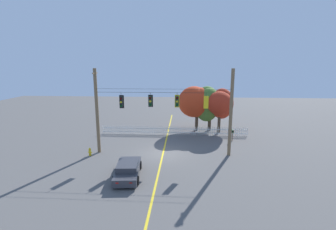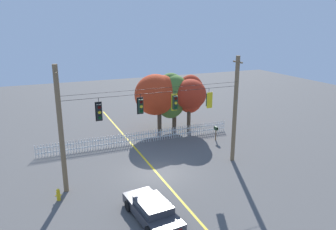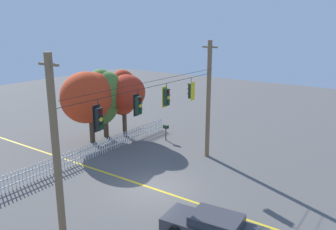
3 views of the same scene
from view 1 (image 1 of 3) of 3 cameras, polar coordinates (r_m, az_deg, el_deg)
name	(u,v)px [view 1 (image 1 of 3)]	position (r m, az deg, el deg)	size (l,w,h in m)	color
ground	(163,153)	(24.07, -1.15, -8.78)	(80.00, 80.00, 0.00)	#565451
lane_centerline_stripe	(163,153)	(24.07, -1.15, -8.77)	(0.16, 36.00, 0.01)	gold
signal_support_span	(163,112)	(22.96, -1.19, 0.76)	(12.68, 1.10, 8.00)	brown
traffic_signal_westbound_side	(121,102)	(23.45, -10.60, 2.97)	(0.43, 0.38, 1.51)	black
traffic_signal_northbound_secondary	(150,101)	(22.92, -4.03, 3.20)	(0.43, 0.38, 1.36)	black
traffic_signal_northbound_primary	(177,101)	(22.72, 2.08, 3.16)	(0.43, 0.38, 1.37)	black
traffic_signal_southbound_primary	(206,102)	(22.79, 8.67, 2.94)	(0.43, 0.38, 1.40)	black
white_picket_fence	(174,131)	(29.87, 1.36, -3.59)	(17.27, 0.06, 1.05)	silver
autumn_maple_near_fence	(196,101)	(31.60, 6.43, 3.13)	(4.39, 3.69, 5.61)	#473828
autumn_maple_mid	(208,103)	(31.73, 9.05, 2.78)	(3.32, 3.09, 5.63)	#473828
autumn_oak_far_east	(221,104)	(30.97, 11.96, 2.57)	(3.31, 3.46, 5.43)	#473828
parked_car	(128,169)	(19.55, -9.16, -12.07)	(2.18, 4.57, 1.15)	#38383D
fire_hydrant	(90,152)	(24.52, -17.41, -8.03)	(0.38, 0.22, 0.76)	gold
roadside_mailbox	(233,132)	(28.33, 14.52, -3.74)	(0.25, 0.44, 1.29)	brown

